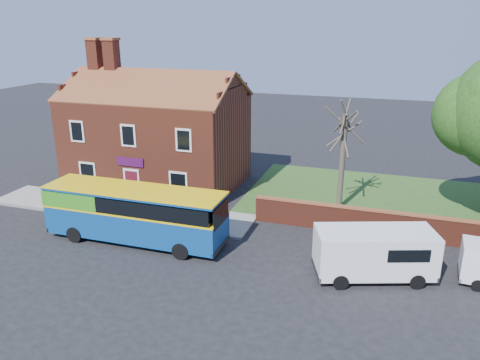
% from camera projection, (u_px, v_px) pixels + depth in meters
% --- Properties ---
extents(ground, '(120.00, 120.00, 0.00)m').
position_uv_depth(ground, '(178.00, 268.00, 23.44)').
color(ground, black).
rests_on(ground, ground).
extents(pavement, '(18.00, 3.50, 0.12)m').
position_uv_depth(pavement, '(120.00, 209.00, 30.69)').
color(pavement, gray).
rests_on(pavement, ground).
extents(kerb, '(18.00, 0.15, 0.14)m').
position_uv_depth(kerb, '(104.00, 219.00, 29.11)').
color(kerb, slate).
rests_on(kerb, ground).
extents(grass_strip, '(26.00, 12.00, 0.04)m').
position_uv_depth(grass_strip, '(439.00, 206.00, 31.23)').
color(grass_strip, '#426B28').
rests_on(grass_strip, ground).
extents(shop_building, '(12.30, 8.13, 10.50)m').
position_uv_depth(shop_building, '(158.00, 139.00, 34.78)').
color(shop_building, maroon).
rests_on(shop_building, ground).
extents(boundary_wall, '(22.00, 0.38, 1.60)m').
position_uv_depth(boundary_wall, '(449.00, 232.00, 25.58)').
color(boundary_wall, maroon).
rests_on(boundary_wall, ground).
extents(bus, '(10.18, 2.70, 3.10)m').
position_uv_depth(bus, '(130.00, 211.00, 25.87)').
color(bus, navy).
rests_on(bus, ground).
extents(van_near, '(5.95, 3.91, 2.43)m').
position_uv_depth(van_near, '(375.00, 252.00, 22.14)').
color(van_near, white).
rests_on(van_near, ground).
extents(bare_tree, '(2.57, 3.06, 6.86)m').
position_uv_depth(bare_tree, '(342.00, 157.00, 29.78)').
color(bare_tree, '#4C4238').
rests_on(bare_tree, ground).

